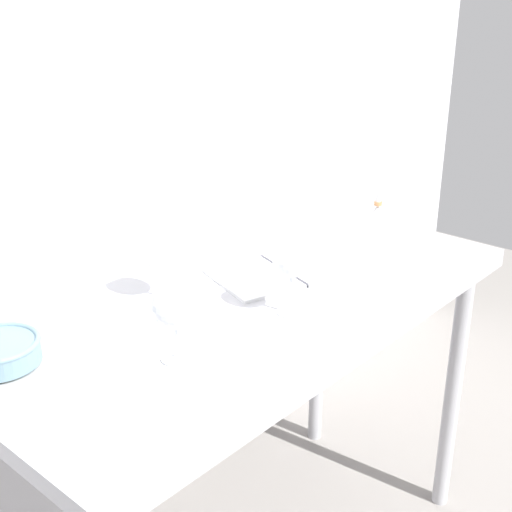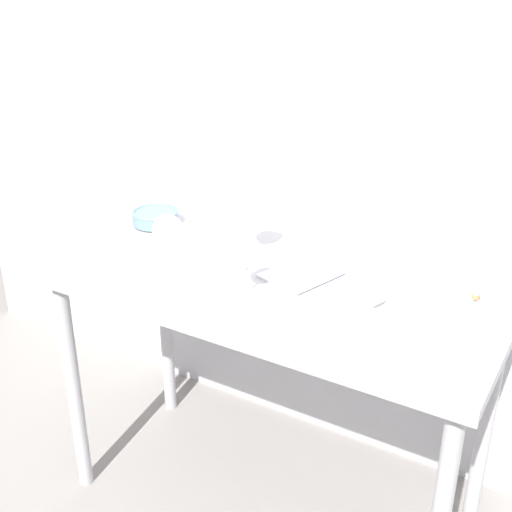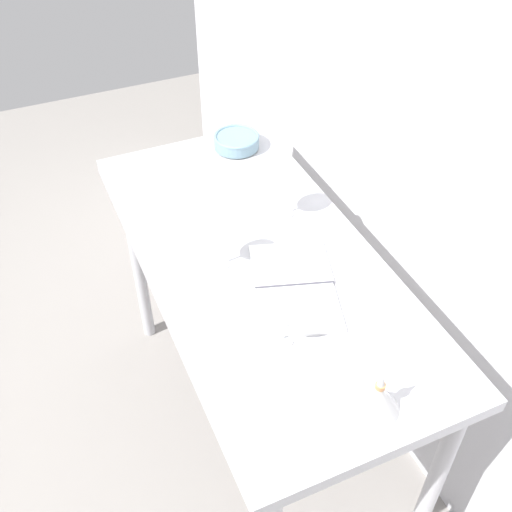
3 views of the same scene
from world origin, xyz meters
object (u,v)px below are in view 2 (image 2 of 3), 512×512
(wine_glass_near_left, at_px, (168,231))
(tasting_bowl, at_px, (155,217))
(open_notebook, at_px, (325,285))
(tasting_sheet_upper, at_px, (196,247))
(decanter_funnel, at_px, (474,311))
(wine_glass_near_center, at_px, (247,253))
(wine_glass_far_left, at_px, (254,217))
(wine_glass_near_right, at_px, (363,279))
(tasting_sheet_lower, at_px, (422,290))

(wine_glass_near_left, height_order, tasting_bowl, wine_glass_near_left)
(wine_glass_near_left, xyz_separation_m, open_notebook, (0.48, 0.12, -0.11))
(open_notebook, height_order, tasting_sheet_upper, open_notebook)
(open_notebook, distance_m, decanter_funnel, 0.43)
(wine_glass_near_center, bearing_deg, wine_glass_near_left, 172.27)
(tasting_bowl, bearing_deg, decanter_funnel, -6.60)
(wine_glass_near_center, xyz_separation_m, decanter_funnel, (0.60, 0.15, -0.09))
(wine_glass_far_left, relative_size, decanter_funnel, 1.28)
(wine_glass_near_right, xyz_separation_m, tasting_sheet_lower, (0.10, 0.24, -0.11))
(wine_glass_near_right, distance_m, tasting_bowl, 0.93)
(tasting_sheet_upper, height_order, tasting_bowl, tasting_bowl)
(wine_glass_near_left, height_order, tasting_sheet_lower, wine_glass_near_left)
(tasting_sheet_lower, relative_size, tasting_bowl, 1.42)
(wine_glass_near_right, relative_size, decanter_funnel, 1.24)
(wine_glass_far_left, height_order, tasting_sheet_upper, wine_glass_far_left)
(tasting_sheet_upper, distance_m, decanter_funnel, 0.92)
(decanter_funnel, bearing_deg, wine_glass_near_center, -165.68)
(wine_glass_near_center, distance_m, open_notebook, 0.27)
(wine_glass_near_right, bearing_deg, wine_glass_near_left, -179.90)
(tasting_sheet_lower, distance_m, tasting_bowl, 0.99)
(wine_glass_near_center, height_order, open_notebook, wine_glass_near_center)
(wine_glass_near_left, relative_size, tasting_sheet_lower, 0.71)
(wine_glass_near_right, height_order, wine_glass_near_left, wine_glass_near_left)
(tasting_sheet_lower, height_order, decanter_funnel, decanter_funnel)
(decanter_funnel, bearing_deg, wine_glass_near_right, -157.87)
(wine_glass_near_center, relative_size, tasting_sheet_lower, 0.75)
(open_notebook, bearing_deg, wine_glass_far_left, 177.27)
(wine_glass_near_left, bearing_deg, tasting_sheet_upper, 93.07)
(tasting_bowl, bearing_deg, wine_glass_near_right, -15.40)
(wine_glass_near_right, xyz_separation_m, wine_glass_near_left, (-0.64, -0.00, 0.00))
(tasting_sheet_lower, bearing_deg, open_notebook, 176.19)
(tasting_bowl, xyz_separation_m, decanter_funnel, (1.16, -0.13, 0.01))
(tasting_sheet_lower, bearing_deg, wine_glass_near_right, -140.99)
(wine_glass_near_right, distance_m, decanter_funnel, 0.30)
(wine_glass_near_center, relative_size, open_notebook, 0.43)
(wine_glass_near_right, distance_m, wine_glass_far_left, 0.52)
(tasting_sheet_lower, bearing_deg, wine_glass_near_left, 169.29)
(wine_glass_far_left, distance_m, tasting_sheet_lower, 0.58)
(wine_glass_near_center, bearing_deg, tasting_sheet_lower, 33.25)
(wine_glass_near_center, relative_size, tasting_bowl, 1.07)
(tasting_sheet_lower, distance_m, decanter_funnel, 0.22)
(wine_glass_near_right, distance_m, tasting_sheet_upper, 0.68)
(wine_glass_near_center, relative_size, wine_glass_near_left, 1.06)
(open_notebook, relative_size, tasting_bowl, 2.48)
(wine_glass_near_center, bearing_deg, open_notebook, 43.48)
(wine_glass_near_right, xyz_separation_m, decanter_funnel, (0.27, 0.11, -0.07))
(wine_glass_near_right, xyz_separation_m, wine_glass_near_center, (-0.33, -0.04, 0.02))
(tasting_sheet_upper, bearing_deg, wine_glass_near_left, -51.62)
(wine_glass_near_left, distance_m, tasting_sheet_lower, 0.79)
(tasting_sheet_upper, relative_size, decanter_funnel, 1.74)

